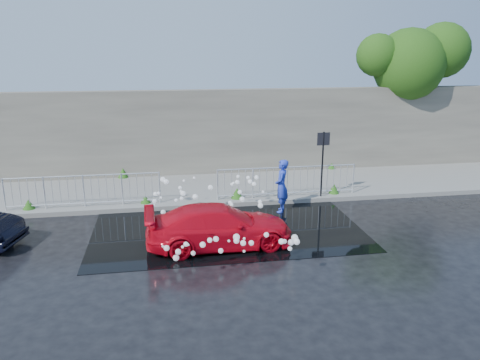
% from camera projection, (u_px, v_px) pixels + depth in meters
% --- Properties ---
extents(ground, '(90.00, 90.00, 0.00)m').
position_uv_depth(ground, '(214.00, 242.00, 13.24)').
color(ground, black).
rests_on(ground, ground).
extents(pavement, '(30.00, 4.00, 0.15)m').
position_uv_depth(pavement, '(200.00, 189.00, 17.97)').
color(pavement, gray).
rests_on(pavement, ground).
extents(curb, '(30.00, 0.25, 0.16)m').
position_uv_depth(curb, '(205.00, 205.00, 16.07)').
color(curb, gray).
rests_on(curb, ground).
extents(retaining_wall, '(30.00, 0.60, 3.50)m').
position_uv_depth(retaining_wall, '(194.00, 132.00, 19.56)').
color(retaining_wall, '#5B554C').
rests_on(retaining_wall, pavement).
extents(puddle, '(8.00, 5.00, 0.01)m').
position_uv_depth(puddle, '(227.00, 228.00, 14.27)').
color(puddle, black).
rests_on(puddle, ground).
extents(sign_post, '(0.45, 0.06, 2.50)m').
position_uv_depth(sign_post, '(323.00, 154.00, 16.38)').
color(sign_post, black).
rests_on(sign_post, ground).
extents(tree, '(5.13, 3.15, 6.41)m').
position_uv_depth(tree, '(414.00, 60.00, 20.51)').
color(tree, '#332114').
rests_on(tree, ground).
extents(railing_left, '(5.05, 0.05, 1.10)m').
position_uv_depth(railing_left, '(84.00, 190.00, 15.59)').
color(railing_left, silver).
rests_on(railing_left, pavement).
extents(railing_right, '(5.05, 0.05, 1.10)m').
position_uv_depth(railing_right, '(287.00, 180.00, 16.70)').
color(railing_right, silver).
rests_on(railing_right, pavement).
extents(weeds, '(12.17, 3.93, 0.40)m').
position_uv_depth(weeds, '(195.00, 186.00, 17.43)').
color(weeds, '#204F15').
rests_on(weeds, pavement).
extents(water_spray, '(3.69, 5.77, 1.09)m').
position_uv_depth(water_spray, '(218.00, 211.00, 13.65)').
color(water_spray, white).
rests_on(water_spray, ground).
extents(red_car, '(4.07, 1.78, 1.16)m').
position_uv_depth(red_car, '(219.00, 226.00, 12.82)').
color(red_car, red).
rests_on(red_car, ground).
extents(person, '(0.62, 0.75, 1.78)m').
position_uv_depth(person, '(282.00, 186.00, 15.47)').
color(person, blue).
rests_on(person, ground).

